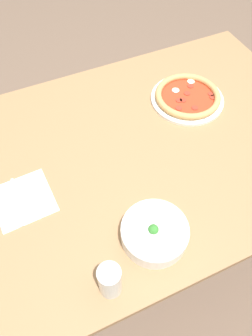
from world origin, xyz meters
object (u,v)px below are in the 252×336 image
Objects in this scene: knife at (16,200)px; pizza at (188,97)px; bowl at (155,232)px; fork at (31,195)px; glass at (110,281)px.

pizza is at bearing 108.18° from knife.
bowl reaches higher than knife.
glass is at bearing 22.69° from fork.
pizza is at bearing -129.90° from bowl.
bowl is at bearing 50.10° from pizza.
bowl is 0.43m from fork.
knife is (0.35, -0.30, -0.03)m from bowl.
bowl reaches higher than fork.
glass is at bearing 25.39° from bowl.
bowl is at bearing -154.61° from glass.
bowl is (0.41, 0.49, 0.02)m from pizza.
pizza is 0.63m from bowl.
pizza reaches higher than fork.
glass reaches higher than bowl.
knife is (0.05, -0.01, -0.00)m from fork.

